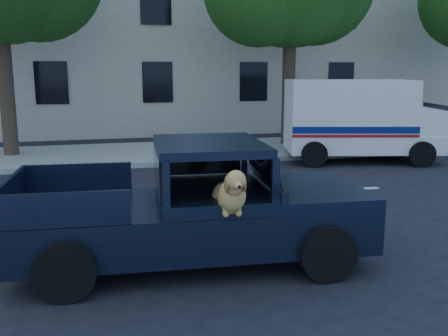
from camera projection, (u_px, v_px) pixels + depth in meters
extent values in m
plane|color=black|center=(209.00, 261.00, 7.16)|extent=(120.00, 120.00, 0.00)
cube|color=gray|center=(145.00, 153.00, 15.87)|extent=(60.00, 4.00, 0.15)
cylinder|color=#332619|center=(6.00, 87.00, 14.85)|extent=(0.44, 0.44, 4.40)
cylinder|color=#332619|center=(288.00, 84.00, 17.07)|extent=(0.44, 0.44, 4.40)
cube|color=beige|center=(192.00, 29.00, 22.68)|extent=(26.00, 6.00, 9.00)
cube|color=black|center=(193.00, 222.00, 7.03)|extent=(4.98, 2.23, 0.62)
cube|color=black|center=(310.00, 191.00, 7.26)|extent=(1.54, 1.97, 0.15)
cube|color=black|center=(209.00, 145.00, 6.86)|extent=(1.58, 1.90, 0.11)
cube|color=black|center=(262.00, 167.00, 7.05)|extent=(0.36, 1.62, 0.53)
cube|color=black|center=(228.00, 217.00, 6.66)|extent=(0.55, 0.55, 0.35)
cube|color=black|center=(285.00, 198.00, 5.96)|extent=(0.10, 0.05, 0.15)
cube|color=silver|center=(361.00, 142.00, 14.93)|extent=(4.74, 3.01, 0.52)
cube|color=silver|center=(348.00, 107.00, 14.72)|extent=(3.93, 2.80, 1.57)
cube|color=silver|center=(419.00, 121.00, 14.81)|extent=(1.39, 2.10, 0.73)
cube|color=navy|center=(356.00, 130.00, 13.85)|extent=(3.45, 0.90, 0.19)
cube|color=#9E0F0F|center=(356.00, 136.00, 13.88)|extent=(3.45, 0.90, 0.07)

